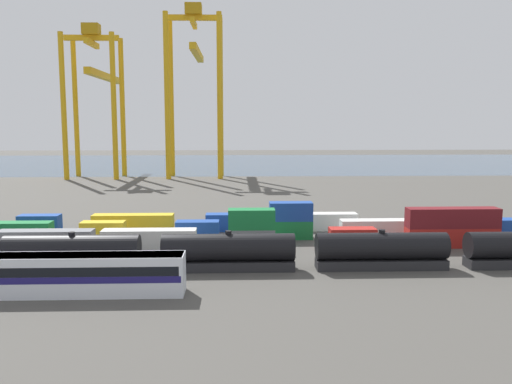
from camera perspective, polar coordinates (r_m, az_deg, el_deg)
ground_plane at (r=115.02m, az=-7.34°, el=-0.82°), size 420.00×420.00×0.00m
harbour_water at (r=218.77m, az=-4.84°, el=3.09°), size 400.00×110.00×0.01m
freight_tank_row at (r=61.77m, az=13.25°, el=-6.07°), size 83.25×2.99×4.45m
shipping_container_2 at (r=74.06m, az=-21.53°, el=-4.81°), size 12.10×2.44×2.60m
shipping_container_3 at (r=70.76m, az=-11.32°, el=-4.98°), size 12.10×2.44×2.60m
shipping_container_4 at (r=69.86m, az=-0.48°, el=-5.00°), size 6.04×2.44×2.60m
shipping_container_5 at (r=69.35m, az=-0.48°, el=-2.90°), size 6.04×2.44×2.60m
shipping_container_6 at (r=71.46m, az=10.25°, el=-4.84°), size 6.04×2.44×2.60m
shipping_container_7 at (r=75.38m, az=20.18°, el=-4.54°), size 12.10×2.44×2.60m
shipping_container_8 at (r=74.91m, az=20.27°, el=-2.59°), size 12.10×2.44×2.60m
shipping_container_10 at (r=82.05m, az=-24.99°, el=-3.84°), size 12.10×2.44×2.60m
shipping_container_11 at (r=77.86m, az=-16.01°, el=-4.00°), size 6.04×2.44×2.60m
shipping_container_12 at (r=75.77m, az=-6.26°, el=-4.06°), size 6.04×2.44×2.60m
shipping_container_13 at (r=75.94m, az=3.73°, el=-4.01°), size 6.04×2.44×2.60m
shipping_container_14 at (r=75.47m, az=3.74°, el=-2.07°), size 6.04×2.44×2.60m
shipping_container_15 at (r=78.36m, az=13.38°, el=-3.84°), size 12.10×2.44×2.60m
shipping_container_16 at (r=82.83m, az=22.22°, el=-3.59°), size 12.10×2.44×2.60m
shipping_container_18 at (r=86.56m, az=-22.11°, el=-3.13°), size 6.04×2.44×2.60m
shipping_container_19 at (r=82.81m, az=-12.97°, el=-3.23°), size 12.10×2.44×2.60m
shipping_container_20 at (r=81.33m, az=-3.24°, el=-3.24°), size 6.04×2.44×2.60m
shipping_container_21 at (r=82.23m, az=6.56°, el=-3.16°), size 12.10×2.44×2.60m
gantry_crane_west at (r=170.51m, az=-16.68°, el=10.73°), size 15.84×41.36×44.90m
gantry_crane_central at (r=164.84m, az=-6.53°, el=12.38°), size 16.72×35.24×50.79m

